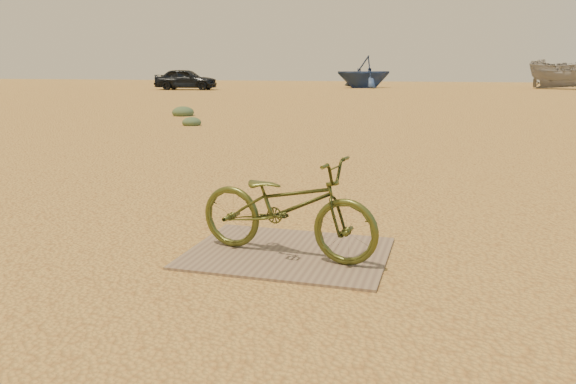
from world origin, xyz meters
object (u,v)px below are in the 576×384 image
(car, at_px, (186,79))
(boat_far_left, at_px, (364,72))
(plywood_board, at_px, (288,253))
(bicycle, at_px, (286,206))
(boat_near_left, at_px, (186,78))
(boat_mid_right, at_px, (570,73))

(car, bearing_deg, boat_far_left, -65.55)
(plywood_board, xyz_separation_m, bicycle, (0.01, -0.08, 0.42))
(boat_near_left, bearing_deg, boat_mid_right, -13.64)
(bicycle, relative_size, boat_near_left, 0.28)
(plywood_board, relative_size, boat_near_left, 0.30)
(plywood_board, distance_m, car, 35.77)
(plywood_board, height_order, bicycle, bicycle)
(car, xyz_separation_m, boat_mid_right, (25.65, 8.31, 0.39))
(boat_near_left, height_order, boat_mid_right, boat_mid_right)
(car, relative_size, boat_far_left, 0.93)
(plywood_board, distance_m, boat_mid_right, 41.09)
(plywood_board, xyz_separation_m, boat_mid_right, (9.15, 40.04, 1.10))
(bicycle, bearing_deg, plywood_board, 17.47)
(boat_far_left, relative_size, boat_mid_right, 0.80)
(car, xyz_separation_m, boat_near_left, (-4.86, 9.80, -0.16))
(boat_mid_right, bearing_deg, boat_far_left, 120.31)
(boat_near_left, distance_m, boat_mid_right, 30.56)
(car, bearing_deg, boat_mid_right, -80.18)
(car, distance_m, boat_far_left, 13.35)
(plywood_board, distance_m, bicycle, 0.42)
(plywood_board, bearing_deg, bicycle, -82.41)
(car, bearing_deg, bicycle, -160.70)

